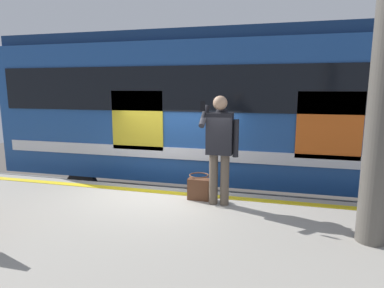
% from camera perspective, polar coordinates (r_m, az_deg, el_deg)
% --- Properties ---
extents(ground_plane, '(24.50, 24.50, 0.00)m').
position_cam_1_polar(ground_plane, '(6.56, -3.99, -16.79)').
color(ground_plane, '#4C4742').
extents(platform, '(14.20, 4.45, 1.10)m').
position_cam_1_polar(platform, '(4.51, -13.80, -22.49)').
color(platform, '#9E998E').
rests_on(platform, ground).
extents(safety_line, '(13.91, 0.16, 0.01)m').
position_cam_1_polar(safety_line, '(5.87, -5.06, -8.41)').
color(safety_line, yellow).
rests_on(safety_line, platform).
extents(track_rail_near, '(18.46, 0.08, 0.16)m').
position_cam_1_polar(track_rail_near, '(7.79, -0.55, -11.64)').
color(track_rail_near, slate).
rests_on(track_rail_near, ground).
extents(track_rail_far, '(18.46, 0.08, 0.16)m').
position_cam_1_polar(track_rail_far, '(9.10, 1.82, -8.41)').
color(track_rail_far, slate).
rests_on(track_rail_far, ground).
extents(train_carriage, '(10.68, 2.93, 3.94)m').
position_cam_1_polar(train_carriage, '(7.78, 7.66, 6.63)').
color(train_carriage, '#1E478C').
rests_on(train_carriage, ground).
extents(passenger, '(0.57, 0.55, 1.72)m').
position_cam_1_polar(passenger, '(5.06, 4.91, 0.42)').
color(passenger, brown).
rests_on(passenger, platform).
extents(handbag, '(0.36, 0.33, 0.43)m').
position_cam_1_polar(handbag, '(5.45, 1.23, -7.70)').
color(handbag, '#59331E').
rests_on(handbag, platform).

